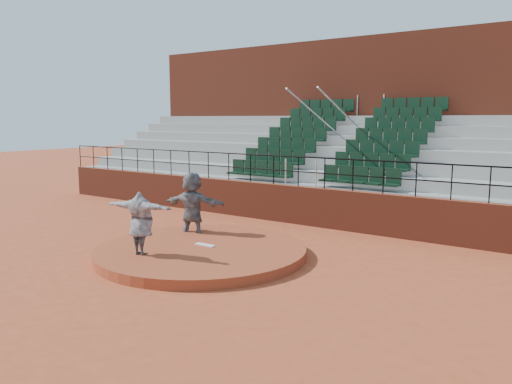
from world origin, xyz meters
TOP-DOWN VIEW (x-y plane):
  - ground at (0.00, 0.00)m, footprint 90.00×90.00m
  - pitchers_mound at (0.00, 0.00)m, footprint 5.50×5.50m
  - pitching_rubber at (0.00, 0.15)m, footprint 0.60×0.15m
  - boundary_wall at (0.00, 5.00)m, footprint 24.00×0.30m
  - wall_railing at (0.00, 5.00)m, footprint 24.04×0.05m
  - seating_deck at (0.00, 8.65)m, footprint 24.00×5.97m
  - press_box_facade at (0.00, 12.60)m, footprint 24.00×3.00m
  - pitcher at (-0.73, -1.40)m, footprint 1.99×0.82m
  - fielder at (-1.37, 1.19)m, footprint 1.99×1.09m

SIDE VIEW (x-z plane):
  - ground at x=0.00m, z-range 0.00..0.00m
  - pitchers_mound at x=0.00m, z-range 0.00..0.25m
  - pitching_rubber at x=0.00m, z-range 0.25..0.28m
  - boundary_wall at x=0.00m, z-range 0.00..1.30m
  - fielder at x=-1.37m, z-range 0.00..2.05m
  - pitcher at x=-0.73m, z-range 0.25..1.82m
  - seating_deck at x=0.00m, z-range -0.88..3.75m
  - wall_railing at x=0.00m, z-range 1.52..2.54m
  - press_box_facade at x=0.00m, z-range 0.00..7.10m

